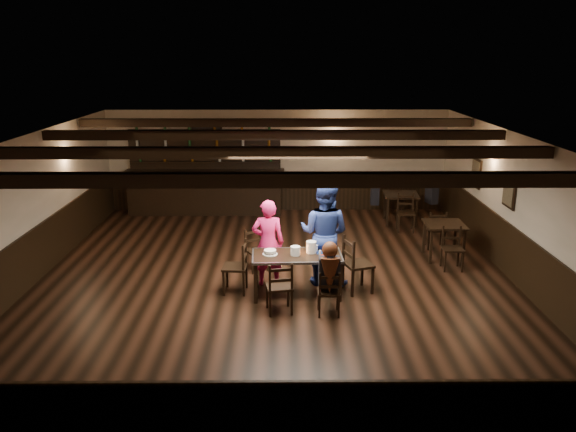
{
  "coord_description": "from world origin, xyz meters",
  "views": [
    {
      "loc": [
        0.17,
        -9.84,
        4.12
      ],
      "look_at": [
        0.25,
        0.2,
        1.2
      ],
      "focal_mm": 35.0,
      "sensor_mm": 36.0,
      "label": 1
    }
  ],
  "objects_px": {
    "chair_near_left": "(280,284)",
    "cake": "(270,252)",
    "man_blue": "(324,233)",
    "woman_pink": "(268,243)",
    "chair_near_right": "(329,290)",
    "bar_counter": "(205,186)",
    "dining_table": "(297,259)"
  },
  "relations": [
    {
      "from": "chair_near_left",
      "to": "cake",
      "type": "bearing_deg",
      "value": 102.87
    },
    {
      "from": "man_blue",
      "to": "chair_near_left",
      "type": "bearing_deg",
      "value": 81.55
    },
    {
      "from": "woman_pink",
      "to": "chair_near_right",
      "type": "bearing_deg",
      "value": 125.65
    },
    {
      "from": "man_blue",
      "to": "bar_counter",
      "type": "height_order",
      "value": "bar_counter"
    },
    {
      "from": "cake",
      "to": "chair_near_left",
      "type": "bearing_deg",
      "value": -77.13
    },
    {
      "from": "dining_table",
      "to": "chair_near_left",
      "type": "relative_size",
      "value": 1.78
    },
    {
      "from": "chair_near_right",
      "to": "woman_pink",
      "type": "xyz_separation_m",
      "value": [
        -1.01,
        1.33,
        0.35
      ]
    },
    {
      "from": "dining_table",
      "to": "woman_pink",
      "type": "xyz_separation_m",
      "value": [
        -0.51,
        0.48,
        0.14
      ]
    },
    {
      "from": "chair_near_right",
      "to": "cake",
      "type": "height_order",
      "value": "cake"
    },
    {
      "from": "chair_near_left",
      "to": "man_blue",
      "type": "xyz_separation_m",
      "value": [
        0.8,
        1.29,
        0.45
      ]
    },
    {
      "from": "chair_near_left",
      "to": "cake",
      "type": "distance_m",
      "value": 0.83
    },
    {
      "from": "dining_table",
      "to": "chair_near_left",
      "type": "height_order",
      "value": "chair_near_left"
    },
    {
      "from": "chair_near_right",
      "to": "bar_counter",
      "type": "height_order",
      "value": "bar_counter"
    },
    {
      "from": "chair_near_right",
      "to": "bar_counter",
      "type": "distance_m",
      "value": 6.84
    },
    {
      "from": "dining_table",
      "to": "bar_counter",
      "type": "bearing_deg",
      "value": 113.26
    },
    {
      "from": "chair_near_right",
      "to": "man_blue",
      "type": "height_order",
      "value": "man_blue"
    },
    {
      "from": "bar_counter",
      "to": "man_blue",
      "type": "bearing_deg",
      "value": -59.81
    },
    {
      "from": "bar_counter",
      "to": "chair_near_left",
      "type": "bearing_deg",
      "value": -71.78
    },
    {
      "from": "cake",
      "to": "bar_counter",
      "type": "height_order",
      "value": "bar_counter"
    },
    {
      "from": "chair_near_left",
      "to": "chair_near_right",
      "type": "relative_size",
      "value": 1.14
    },
    {
      "from": "woman_pink",
      "to": "cake",
      "type": "height_order",
      "value": "woman_pink"
    },
    {
      "from": "woman_pink",
      "to": "bar_counter",
      "type": "height_order",
      "value": "bar_counter"
    },
    {
      "from": "chair_near_left",
      "to": "chair_near_right",
      "type": "distance_m",
      "value": 0.8
    },
    {
      "from": "chair_near_right",
      "to": "woman_pink",
      "type": "bearing_deg",
      "value": 127.44
    },
    {
      "from": "chair_near_left",
      "to": "cake",
      "type": "xyz_separation_m",
      "value": [
        -0.18,
        0.77,
        0.27
      ]
    },
    {
      "from": "man_blue",
      "to": "bar_counter",
      "type": "bearing_deg",
      "value": -36.47
    },
    {
      "from": "chair_near_left",
      "to": "woman_pink",
      "type": "xyz_separation_m",
      "value": [
        -0.22,
        1.24,
        0.29
      ]
    },
    {
      "from": "chair_near_right",
      "to": "woman_pink",
      "type": "relative_size",
      "value": 0.48
    },
    {
      "from": "man_blue",
      "to": "cake",
      "type": "relative_size",
      "value": 7.29
    },
    {
      "from": "man_blue",
      "to": "woman_pink",
      "type": "bearing_deg",
      "value": 26.37
    },
    {
      "from": "dining_table",
      "to": "chair_near_right",
      "type": "xyz_separation_m",
      "value": [
        0.5,
        -0.85,
        -0.22
      ]
    },
    {
      "from": "dining_table",
      "to": "chair_near_right",
      "type": "bearing_deg",
      "value": -59.5
    }
  ]
}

